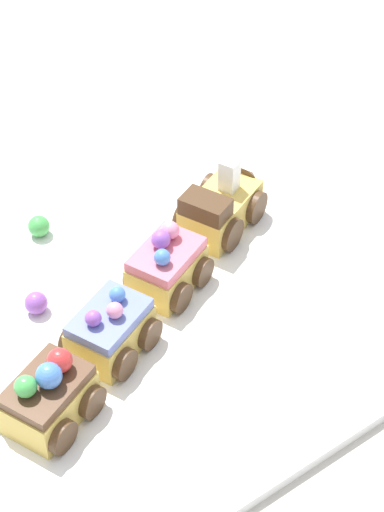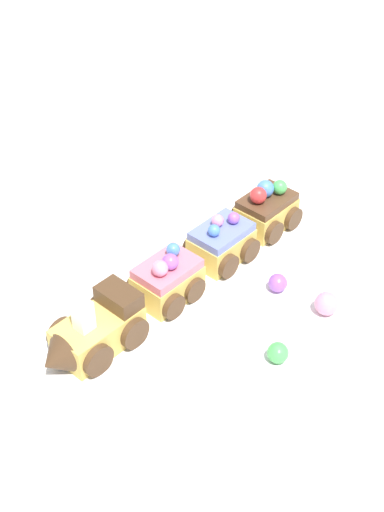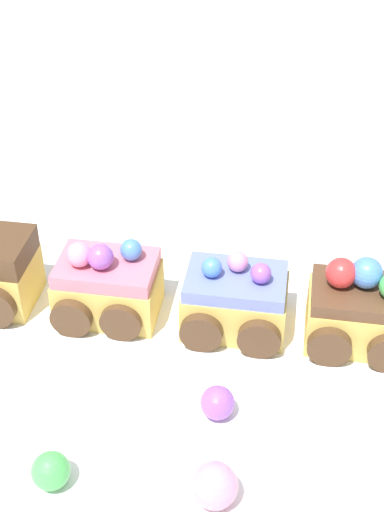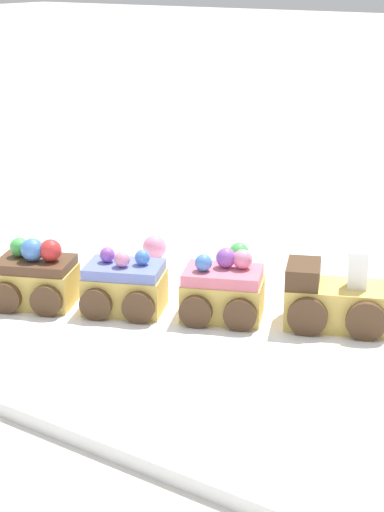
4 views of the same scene
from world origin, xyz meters
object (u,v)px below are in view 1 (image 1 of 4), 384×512
(cake_train_locomotive, at_px, (224,204))
(gumball_green, at_px, (39,226))
(cake_car_strawberry, at_px, (167,267))
(cake_car_blueberry, at_px, (111,331))
(gumball_purple, at_px, (36,303))
(cake_car_chocolate, at_px, (49,397))

(cake_train_locomotive, relative_size, gumball_green, 5.58)
(cake_car_strawberry, height_order, cake_car_blueberry, cake_car_strawberry)
(gumball_purple, bearing_deg, cake_car_chocolate, -111.77)
(cake_car_chocolate, distance_m, gumball_purple, 0.12)
(cake_car_strawberry, relative_size, cake_car_chocolate, 1.00)
(cake_car_strawberry, relative_size, cake_car_blueberry, 1.00)
(cake_train_locomotive, distance_m, cake_car_blueberry, 0.21)
(cake_train_locomotive, xyz_separation_m, cake_car_strawberry, (-0.10, -0.05, 0.00))
(cake_car_blueberry, xyz_separation_m, gumball_green, (0.02, 0.18, -0.01))
(cake_car_blueberry, xyz_separation_m, gumball_purple, (-0.03, 0.08, -0.01))
(cake_car_strawberry, relative_size, gumball_purple, 4.11)
(cake_car_blueberry, bearing_deg, cake_car_chocolate, -179.92)
(cake_car_chocolate, bearing_deg, cake_car_blueberry, 0.08)
(cake_train_locomotive, height_order, cake_car_blueberry, cake_train_locomotive)
(gumball_green, bearing_deg, cake_car_strawberry, -64.18)
(gumball_purple, xyz_separation_m, gumball_green, (0.05, 0.10, 0.00))
(cake_car_blueberry, xyz_separation_m, cake_car_chocolate, (-0.08, -0.04, 0.00))
(cake_car_chocolate, height_order, gumball_green, cake_car_chocolate)
(cake_car_strawberry, height_order, gumball_green, cake_car_strawberry)
(gumball_purple, relative_size, gumball_green, 0.98)
(cake_train_locomotive, bearing_deg, cake_car_strawberry, 179.93)
(gumball_green, bearing_deg, cake_car_blueberry, -96.18)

